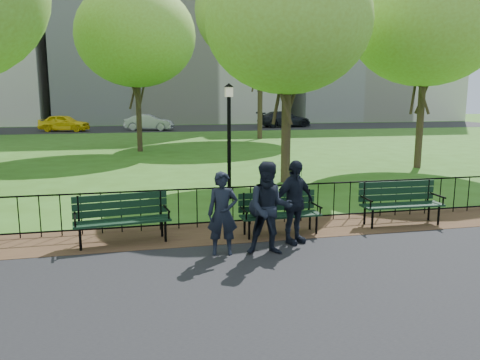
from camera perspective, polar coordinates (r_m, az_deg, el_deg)
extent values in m
plane|color=#325917|center=(8.66, 3.22, -9.05)|extent=(120.00, 120.00, 0.00)
cube|color=black|center=(5.75, 13.15, -19.72)|extent=(60.00, 9.20, 0.01)
cube|color=#362016|center=(10.04, 0.86, -6.24)|extent=(60.00, 1.60, 0.01)
cube|color=black|center=(43.01, -9.76, 6.21)|extent=(70.00, 9.00, 0.01)
cylinder|color=black|center=(10.30, 0.22, -0.85)|extent=(24.00, 0.04, 0.04)
cylinder|color=black|center=(10.47, 0.21, -4.93)|extent=(24.00, 0.04, 0.04)
cylinder|color=black|center=(10.39, 0.21, -3.18)|extent=(0.02, 0.02, 0.90)
cube|color=beige|center=(63.27, 14.68, 18.15)|extent=(20.00, 15.00, 24.00)
cube|color=black|center=(9.72, 5.00, -4.33)|extent=(1.70, 0.53, 0.04)
cube|color=black|center=(9.87, 4.53, -2.17)|extent=(1.69, 0.11, 0.42)
cylinder|color=black|center=(9.40, 1.13, -6.13)|extent=(0.05, 0.05, 0.42)
cylinder|color=black|center=(9.90, 9.31, -5.42)|extent=(0.05, 0.05, 0.42)
cylinder|color=black|center=(9.71, 0.56, -5.60)|extent=(0.05, 0.05, 0.42)
cylinder|color=black|center=(10.19, 8.52, -4.94)|extent=(0.05, 0.05, 0.42)
cylinder|color=black|center=(9.44, 0.46, -3.67)|extent=(0.06, 0.53, 0.04)
cylinder|color=black|center=(9.98, 9.31, -3.05)|extent=(0.06, 0.53, 0.04)
ellipsoid|color=black|center=(9.41, 2.25, -3.33)|extent=(0.40, 0.29, 0.42)
cube|color=black|center=(9.38, -14.12, -4.91)|extent=(1.88, 0.71, 0.04)
cube|color=black|center=(9.55, -14.37, -2.48)|extent=(1.83, 0.26, 0.46)
cylinder|color=black|center=(9.23, -18.89, -6.89)|extent=(0.05, 0.05, 0.46)
cylinder|color=black|center=(9.37, -9.08, -6.20)|extent=(0.05, 0.05, 0.46)
cylinder|color=black|center=(9.58, -18.94, -6.27)|extent=(0.05, 0.05, 0.46)
cylinder|color=black|center=(9.71, -9.49, -5.62)|extent=(0.05, 0.05, 0.46)
cylinder|color=black|center=(9.29, -19.50, -4.16)|extent=(0.11, 0.57, 0.04)
cylinder|color=black|center=(9.45, -8.93, -3.46)|extent=(0.11, 0.57, 0.04)
cube|color=black|center=(11.02, 19.16, -2.92)|extent=(1.85, 0.53, 0.04)
cube|color=black|center=(11.18, 18.58, -0.86)|extent=(1.84, 0.08, 0.46)
cylinder|color=black|center=(10.54, 15.84, -4.61)|extent=(0.05, 0.05, 0.46)
cylinder|color=black|center=(11.35, 23.05, -4.00)|extent=(0.05, 0.05, 0.46)
cylinder|color=black|center=(10.86, 14.95, -4.14)|extent=(0.05, 0.05, 0.46)
cylinder|color=black|center=(11.64, 22.03, -3.59)|extent=(0.05, 0.05, 0.46)
cylinder|color=black|center=(10.57, 15.15, -2.22)|extent=(0.05, 0.57, 0.04)
cylinder|color=black|center=(11.45, 22.97, -1.75)|extent=(0.05, 0.57, 0.04)
cylinder|color=black|center=(13.28, -1.31, -1.91)|extent=(0.25, 0.25, 0.14)
cylinder|color=black|center=(13.07, -1.34, 3.97)|extent=(0.11, 0.11, 2.88)
cube|color=beige|center=(12.99, -1.37, 10.70)|extent=(0.20, 0.20, 0.27)
cone|color=black|center=(13.00, -1.37, 11.49)|extent=(0.29, 0.29, 0.11)
cylinder|color=#2D2116|center=(15.67, 5.62, 5.48)|extent=(0.31, 0.31, 3.17)
ellipsoid|color=olive|center=(15.80, 5.86, 18.56)|extent=(5.34, 5.34, 4.54)
cylinder|color=#2D2116|center=(20.14, 21.09, 6.38)|extent=(0.29, 0.29, 3.52)
ellipsoid|color=olive|center=(20.32, 21.83, 17.64)|extent=(5.93, 5.93, 5.04)
cylinder|color=#2D2116|center=(25.08, -12.22, 7.53)|extent=(0.28, 0.28, 3.60)
ellipsoid|color=olive|center=(25.24, -12.58, 16.80)|extent=(6.06, 6.06, 5.15)
cylinder|color=#2D2116|center=(31.98, 2.46, 9.64)|extent=(0.33, 0.33, 5.14)
ellipsoid|color=olive|center=(32.46, 2.54, 19.96)|extent=(8.66, 8.66, 7.36)
imported|color=black|center=(8.43, -2.13, -4.10)|extent=(0.60, 0.45, 1.52)
imported|color=black|center=(8.44, 3.62, -3.47)|extent=(0.89, 0.57, 1.70)
imported|color=black|center=(9.13, 6.61, -2.68)|extent=(1.03, 0.75, 1.63)
imported|color=yellow|center=(41.34, -20.64, 6.53)|extent=(4.35, 2.73, 1.38)
imported|color=#96999D|center=(40.70, -11.02, 6.91)|extent=(4.31, 2.59, 1.34)
imported|color=black|center=(44.48, 5.41, 7.40)|extent=(5.25, 2.50, 1.48)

